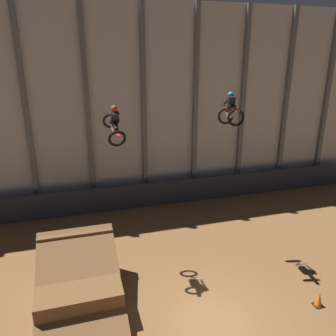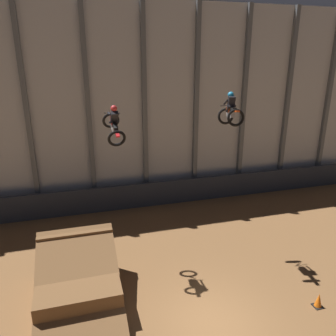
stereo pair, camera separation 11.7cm
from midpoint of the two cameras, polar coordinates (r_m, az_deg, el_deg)
ground_plane at (r=13.32m, az=7.94°, el=-25.20°), size 60.00×60.00×0.00m
arena_back_wall at (r=20.70m, az=-4.02°, el=10.25°), size 32.00×0.40×12.46m
lower_barrier at (r=21.38m, az=-3.24°, el=-4.62°), size 31.36×0.20×1.60m
dirt_ramp at (r=14.19m, az=-15.04°, el=-18.37°), size 3.11×5.25×2.38m
rider_bike_left_air at (r=13.57m, az=-9.16°, el=7.49°), size 0.80×1.87×1.66m
rider_bike_right_air at (r=14.53m, az=11.09°, el=9.61°), size 0.96×1.78×1.53m
traffic_cone_near_ramp at (r=14.88m, az=24.95°, el=-20.18°), size 0.36×0.36×0.58m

